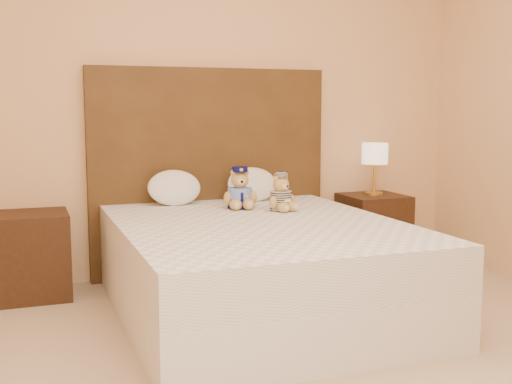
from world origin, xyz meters
The scene contains 9 objects.
bed centered at (0.00, 1.20, 0.28)m, with size 1.60×2.00×0.55m.
headboard centered at (0.00, 2.21, 0.75)m, with size 1.75×0.08×1.50m, color #4D3417.
nightstand_left centered at (-1.25, 2.00, 0.28)m, with size 0.45×0.45×0.55m, color #361C11.
nightstand_right centered at (1.25, 2.00, 0.28)m, with size 0.45×0.45×0.55m, color #361C11.
lamp centered at (1.25, 2.00, 0.85)m, with size 0.20×0.20×0.40m.
teddy_police centered at (0.06, 1.72, 0.69)m, with size 0.24×0.23×0.28m, color #B39045, non-canonical shape.
teddy_prisoner centered at (0.28, 1.53, 0.67)m, with size 0.21×0.20×0.24m, color #B39045, non-canonical shape.
pillow_left centered at (-0.31, 2.03, 0.68)m, with size 0.37×0.24×0.26m, color white.
pillow_right centered at (0.26, 2.03, 0.68)m, with size 0.37×0.24×0.26m, color white.
Camera 1 is at (-1.30, -2.28, 1.21)m, focal length 45.00 mm.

